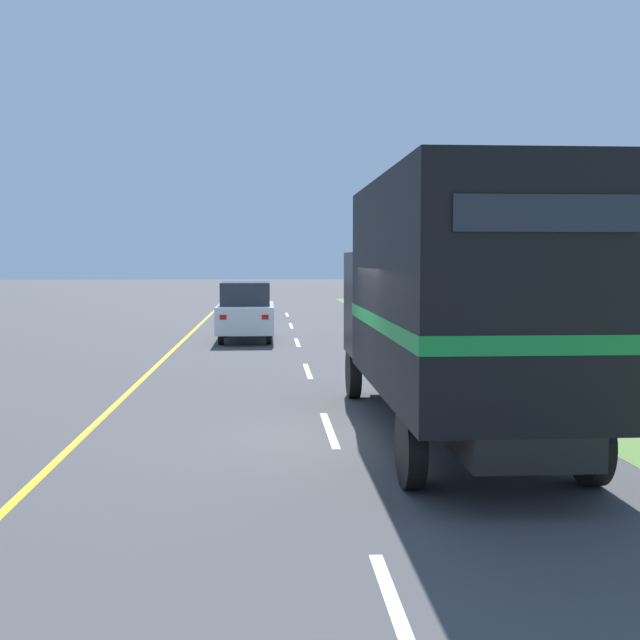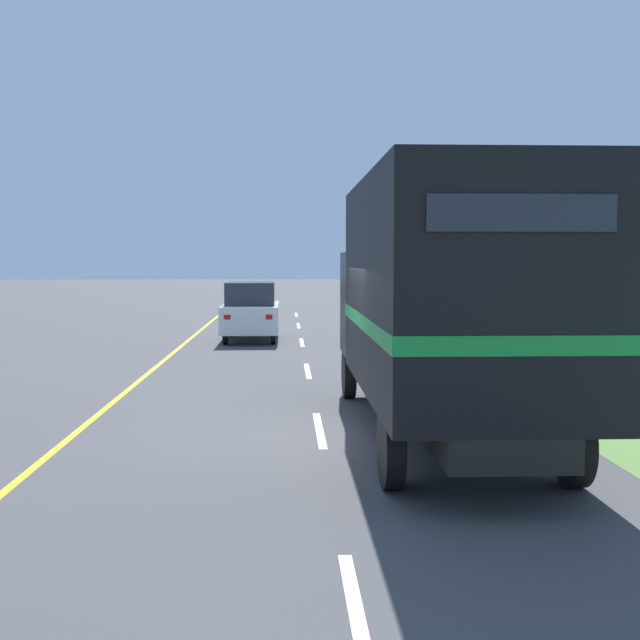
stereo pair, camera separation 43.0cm
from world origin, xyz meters
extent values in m
plane|color=#444447|center=(0.00, 0.00, 0.00)|extent=(200.00, 200.00, 0.00)
cube|color=yellow|center=(-3.70, 13.09, 0.00)|extent=(0.12, 59.52, 0.01)
cube|color=white|center=(0.00, -6.08, 0.00)|extent=(0.12, 2.60, 0.01)
cube|color=white|center=(0.00, 0.52, 0.00)|extent=(0.12, 2.60, 0.01)
cube|color=white|center=(0.00, 7.12, 0.00)|extent=(0.12, 2.60, 0.01)
cube|color=white|center=(0.00, 13.72, 0.00)|extent=(0.12, 2.60, 0.01)
cube|color=white|center=(0.00, 20.32, 0.00)|extent=(0.12, 2.60, 0.01)
cube|color=white|center=(0.00, 26.92, 0.00)|extent=(0.12, 2.60, 0.01)
cylinder|color=black|center=(0.68, 3.40, 0.50)|extent=(0.22, 1.00, 1.00)
cylinder|color=black|center=(2.79, 3.40, 0.50)|extent=(0.22, 1.00, 1.00)
cylinder|color=black|center=(0.68, -2.72, 0.50)|extent=(0.22, 1.00, 1.00)
cylinder|color=black|center=(2.79, -2.72, 0.50)|extent=(0.22, 1.00, 1.00)
cube|color=black|center=(1.74, 0.00, 0.68)|extent=(1.35, 8.16, 0.36)
cube|color=black|center=(1.74, -1.05, 2.28)|extent=(2.45, 6.06, 2.84)
cube|color=#198C38|center=(1.74, -1.05, 1.78)|extent=(2.47, 6.08, 0.20)
cube|color=#232833|center=(1.74, -4.09, 3.06)|extent=(1.84, 0.03, 0.36)
cube|color=black|center=(1.74, 3.03, 1.81)|extent=(2.35, 2.10, 1.90)
cube|color=#283342|center=(1.74, 4.09, 2.05)|extent=(2.08, 0.03, 0.85)
cylinder|color=black|center=(-2.38, 15.74, 0.33)|extent=(0.16, 0.66, 0.66)
cylinder|color=black|center=(-0.91, 15.74, 0.33)|extent=(0.16, 0.66, 0.66)
cylinder|color=black|center=(-2.38, 13.25, 0.33)|extent=(0.16, 0.66, 0.66)
cylinder|color=black|center=(-0.91, 13.25, 0.33)|extent=(0.16, 0.66, 0.66)
cube|color=white|center=(-1.64, 14.49, 0.76)|extent=(1.80, 4.01, 0.85)
cube|color=#282D38|center=(-1.64, 14.33, 1.55)|extent=(1.55, 2.21, 0.73)
cube|color=red|center=(-2.27, 12.47, 0.91)|extent=(0.20, 0.03, 0.14)
cube|color=red|center=(-1.01, 12.47, 0.91)|extent=(0.20, 0.03, 0.14)
cylinder|color=#9E9EA3|center=(5.27, 6.05, 1.19)|extent=(0.09, 0.09, 2.39)
cylinder|color=#9E9EA3|center=(6.86, 6.05, 1.19)|extent=(0.09, 0.09, 2.39)
cube|color=brown|center=(6.07, 6.05, 1.76)|extent=(2.26, 0.06, 1.25)
cube|color=brown|center=(6.84, 6.05, 2.57)|extent=(0.72, 0.06, 0.32)
cube|color=silver|center=(6.07, 6.01, 1.76)|extent=(1.77, 0.02, 0.23)
cylinder|color=brown|center=(9.39, 16.30, 1.23)|extent=(0.24, 0.24, 2.47)
sphere|color=#236023|center=(9.39, 16.30, 3.88)|extent=(3.53, 3.53, 3.53)
cylinder|color=#4C3823|center=(12.54, 22.94, 0.96)|extent=(0.43, 0.43, 1.91)
sphere|color=#387A33|center=(12.54, 22.94, 3.25)|extent=(3.34, 3.34, 3.34)
camera|label=1|loc=(-0.95, -11.66, 2.61)|focal=45.00mm
camera|label=2|loc=(-0.52, -11.69, 2.61)|focal=45.00mm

